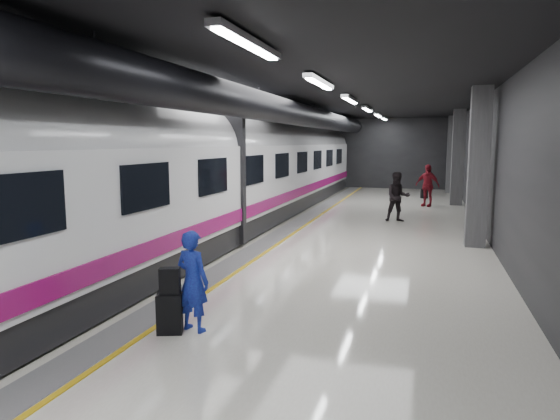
% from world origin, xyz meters
% --- Properties ---
extents(ground, '(40.00, 40.00, 0.00)m').
position_xyz_m(ground, '(0.00, 0.00, 0.00)').
color(ground, silver).
rests_on(ground, ground).
extents(platform_hall, '(10.02, 40.02, 4.51)m').
position_xyz_m(platform_hall, '(-0.29, 0.96, 3.54)').
color(platform_hall, black).
rests_on(platform_hall, ground).
extents(train, '(3.05, 38.00, 4.05)m').
position_xyz_m(train, '(-3.25, -0.00, 2.07)').
color(train, black).
rests_on(train, ground).
extents(traveler_main, '(0.66, 0.52, 1.61)m').
position_xyz_m(traveler_main, '(-0.30, -6.19, 0.80)').
color(traveler_main, '#1840B8').
rests_on(traveler_main, ground).
extents(suitcase_main, '(0.45, 0.36, 0.63)m').
position_xyz_m(suitcase_main, '(-0.60, -6.41, 0.31)').
color(suitcase_main, black).
rests_on(suitcase_main, ground).
extents(shoulder_bag, '(0.35, 0.26, 0.42)m').
position_xyz_m(shoulder_bag, '(-0.58, -6.40, 0.84)').
color(shoulder_bag, black).
rests_on(shoulder_bag, suitcase_main).
extents(traveler_far_a, '(1.06, 0.91, 1.87)m').
position_xyz_m(traveler_far_a, '(2.15, 5.97, 0.93)').
color(traveler_far_a, black).
rests_on(traveler_far_a, ground).
extents(traveler_far_b, '(1.24, 0.90, 1.95)m').
position_xyz_m(traveler_far_b, '(3.22, 11.01, 0.98)').
color(traveler_far_b, maroon).
rests_on(traveler_far_b, ground).
extents(suitcase_far, '(0.39, 0.31, 0.50)m').
position_xyz_m(suitcase_far, '(3.09, 14.47, 0.25)').
color(suitcase_far, black).
rests_on(suitcase_far, ground).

